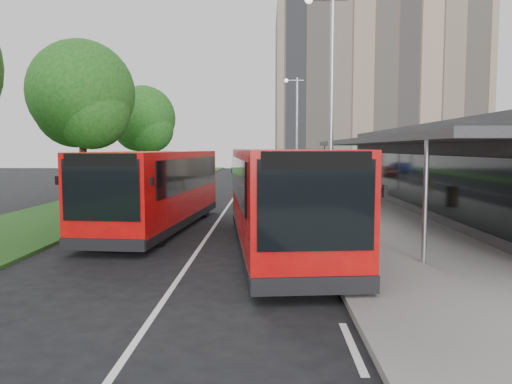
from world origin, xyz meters
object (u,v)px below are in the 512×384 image
tree_mid (82,100)px  lamp_post_far (296,125)px  car_near (270,171)px  bus_main (281,199)px  litter_bin (347,196)px  bus_second (158,189)px  tree_far (143,123)px  car_far (242,168)px  bollard (305,185)px  lamp_post_near (329,97)px

tree_mid → lamp_post_far: bearing=49.3°
car_near → bus_main: bearing=-87.9°
lamp_post_far → litter_bin: bearing=-82.1°
bus_main → car_near: (-0.17, 37.91, -0.90)m
litter_bin → car_near: size_ratio=0.29×
bus_second → bus_main: bearing=-35.9°
tree_far → car_near: tree_far is taller
car_near → car_far: (-3.27, 7.05, 0.07)m
bus_main → bus_second: 5.82m
bus_second → car_near: bearing=87.8°
bollard → car_near: (-2.21, 20.17, 0.00)m
lamp_post_near → car_far: bearing=97.0°
lamp_post_near → bus_second: bearing=171.8°
bollard → lamp_post_near: bearing=-91.3°
bus_main → lamp_post_near: bearing=54.1°
lamp_post_near → litter_bin: lamp_post_near is taller
lamp_post_far → bus_second: (-6.11, -19.12, -3.25)m
lamp_post_far → tree_far: bearing=-175.1°
litter_bin → car_near: (-3.67, 27.99, -0.05)m
tree_mid → litter_bin: tree_mid is taller
bollard → car_far: 27.77m
tree_mid → bus_second: (5.02, -6.17, -3.83)m
tree_far → car_far: tree_far is taller
bus_second → car_far: (0.97, 41.16, -0.80)m
bollard → car_far: bearing=101.4°
tree_mid → bus_main: (9.43, -9.98, -3.79)m
lamp_post_near → car_near: lamp_post_near is taller
lamp_post_near → bus_main: bearing=-120.2°
bus_second → lamp_post_near: bearing=-3.3°
tree_far → litter_bin: (12.93, -12.05, -4.19)m
tree_mid → lamp_post_far: tree_mid is taller
lamp_post_near → car_far: 42.55m
tree_mid → bus_main: tree_mid is taller
car_near → lamp_post_near: bearing=-85.1°
bus_second → litter_bin: bearing=42.6°
bus_main → bollard: 17.89m
lamp_post_far → car_far: lamp_post_far is taller
bus_main → bollard: (2.05, 17.75, -0.91)m
tree_mid → bus_main: 14.24m
tree_far → car_near: bearing=59.8°
lamp_post_far → bus_second: bearing=-107.7°
bus_second → car_near: 34.39m
lamp_post_far → bollard: lamp_post_far is taller
car_near → car_far: size_ratio=0.87×
tree_mid → bollard: size_ratio=9.07×
lamp_post_far → bus_second: size_ratio=0.78×
lamp_post_near → lamp_post_far: bearing=90.0°
tree_mid → lamp_post_far: (11.13, 12.95, -0.58)m
lamp_post_far → bus_main: lamp_post_far is taller
tree_far → car_far: (5.99, 22.99, -4.17)m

